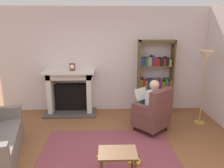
{
  "coord_description": "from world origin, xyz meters",
  "views": [
    {
      "loc": [
        -0.03,
        -3.11,
        2.16
      ],
      "look_at": [
        0.1,
        1.2,
        1.05
      ],
      "focal_mm": 34.61,
      "sensor_mm": 36.0,
      "label": 1
    }
  ],
  "objects": [
    {
      "name": "fireplace",
      "position": [
        -0.95,
        2.3,
        0.6
      ],
      "size": [
        1.31,
        0.64,
        1.14
      ],
      "color": "#4C4742",
      "rests_on": "ground"
    },
    {
      "name": "side_table",
      "position": [
        0.14,
        -0.34,
        0.37
      ],
      "size": [
        0.56,
        0.39,
        0.44
      ],
      "color": "brown",
      "rests_on": "ground"
    },
    {
      "name": "bookshelf",
      "position": [
        1.25,
        2.33,
        0.89
      ],
      "size": [
        0.91,
        0.32,
        1.88
      ],
      "color": "brown",
      "rests_on": "ground"
    },
    {
      "name": "back_wall",
      "position": [
        0.0,
        2.55,
        1.35
      ],
      "size": [
        5.6,
        0.1,
        2.7
      ],
      "primitive_type": "cube",
      "color": "silver",
      "rests_on": "ground"
    },
    {
      "name": "scattered_books",
      "position": [
        0.25,
        0.12,
        0.03
      ],
      "size": [
        0.75,
        0.39,
        0.04
      ],
      "color": "#267233",
      "rests_on": "area_rug"
    },
    {
      "name": "ground",
      "position": [
        0.0,
        0.0,
        0.0
      ],
      "size": [
        14.0,
        14.0,
        0.0
      ],
      "primitive_type": "plane",
      "color": "brown"
    },
    {
      "name": "mantel_clock",
      "position": [
        -0.85,
        2.2,
        1.23
      ],
      "size": [
        0.14,
        0.14,
        0.18
      ],
      "color": "brown",
      "rests_on": "fireplace"
    },
    {
      "name": "seated_reader",
      "position": [
        0.9,
        1.22,
        0.62
      ],
      "size": [
        0.58,
        0.59,
        1.14
      ],
      "rotation": [
        0.0,
        0.0,
        3.89
      ],
      "color": "silver",
      "rests_on": "ground"
    },
    {
      "name": "floor_lamp",
      "position": [
        2.16,
        1.52,
        1.44
      ],
      "size": [
        0.32,
        0.32,
        1.7
      ],
      "color": "#B7933F",
      "rests_on": "ground"
    },
    {
      "name": "armchair_reading",
      "position": [
        0.98,
        1.13,
        0.42
      ],
      "size": [
        0.89,
        0.89,
        0.97
      ],
      "rotation": [
        0.0,
        0.0,
        3.89
      ],
      "color": "#331E14",
      "rests_on": "ground"
    },
    {
      "name": "area_rug",
      "position": [
        0.0,
        0.3,
        0.01
      ],
      "size": [
        2.4,
        1.8,
        0.01
      ],
      "primitive_type": "cube",
      "color": "brown",
      "rests_on": "ground"
    }
  ]
}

